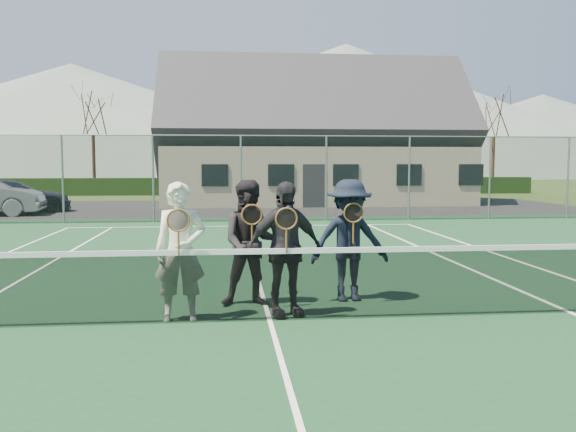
% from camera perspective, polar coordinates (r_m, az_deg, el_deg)
% --- Properties ---
extents(ground, '(220.00, 220.00, 0.00)m').
position_cam_1_polar(ground, '(27.81, -4.76, 0.73)').
color(ground, '#2F4719').
rests_on(ground, ground).
extents(court_surface, '(30.00, 30.00, 0.02)m').
position_cam_1_polar(court_surface, '(8.01, -1.72, -9.84)').
color(court_surface, '#14381E').
rests_on(court_surface, ground).
extents(tarmac_carpark, '(40.00, 12.00, 0.01)m').
position_cam_1_polar(tarmac_carpark, '(28.01, -12.97, 0.66)').
color(tarmac_carpark, black).
rests_on(tarmac_carpark, ground).
extents(hedge_row, '(40.00, 1.20, 1.10)m').
position_cam_1_polar(hedge_row, '(39.76, -5.13, 2.80)').
color(hedge_row, black).
rests_on(hedge_row, ground).
extents(hill_west, '(110.00, 110.00, 18.00)m').
position_cam_1_polar(hill_west, '(105.82, -19.50, 8.48)').
color(hill_west, slate).
rests_on(hill_west, ground).
extents(hill_centre, '(120.00, 120.00, 22.00)m').
position_cam_1_polar(hill_centre, '(105.14, 5.44, 9.85)').
color(hill_centre, slate).
rests_on(hill_centre, ground).
extents(hill_east, '(90.00, 90.00, 14.00)m').
position_cam_1_polar(hill_east, '(116.89, 22.63, 7.04)').
color(hill_east, '#516159').
rests_on(hill_east, ground).
extents(car_c, '(5.01, 3.29, 1.35)m').
position_cam_1_polar(car_c, '(27.68, -24.44, 1.68)').
color(car_c, '#181A31').
rests_on(car_c, ground).
extents(court_markings, '(11.03, 23.83, 0.01)m').
position_cam_1_polar(court_markings, '(8.01, -1.72, -9.73)').
color(court_markings, white).
rests_on(court_markings, court_surface).
extents(tennis_net, '(11.68, 0.08, 1.10)m').
position_cam_1_polar(tennis_net, '(7.89, -1.73, -6.12)').
color(tennis_net, slate).
rests_on(tennis_net, ground).
extents(perimeter_fence, '(30.07, 0.07, 3.02)m').
position_cam_1_polar(perimeter_fence, '(21.24, -4.42, 3.54)').
color(perimeter_fence, slate).
rests_on(perimeter_fence, ground).
extents(clubhouse, '(15.60, 8.20, 7.70)m').
position_cam_1_polar(clubhouse, '(32.11, 2.27, 8.44)').
color(clubhouse, beige).
rests_on(clubhouse, ground).
extents(tree_b, '(3.20, 3.20, 7.77)m').
position_cam_1_polar(tree_b, '(41.75, -17.84, 9.89)').
color(tree_b, '#351E13').
rests_on(tree_b, ground).
extents(tree_c, '(3.20, 3.20, 7.77)m').
position_cam_1_polar(tree_c, '(40.97, -2.36, 10.22)').
color(tree_c, '#342213').
rests_on(tree_c, ground).
extents(tree_d, '(3.20, 3.20, 7.77)m').
position_cam_1_polar(tree_d, '(42.78, 11.33, 9.91)').
color(tree_d, '#392015').
rests_on(tree_d, ground).
extents(tree_e, '(3.20, 3.20, 7.77)m').
position_cam_1_polar(tree_e, '(44.91, 18.77, 9.50)').
color(tree_e, '#392114').
rests_on(tree_e, ground).
extents(player_a, '(0.68, 0.52, 1.80)m').
position_cam_1_polar(player_a, '(7.98, -10.05, -3.28)').
color(player_a, silver).
rests_on(player_a, court_surface).
extents(player_b, '(0.88, 0.69, 1.80)m').
position_cam_1_polar(player_b, '(8.69, -3.46, -2.55)').
color(player_b, black).
rests_on(player_b, court_surface).
extents(player_c, '(1.13, 0.71, 1.80)m').
position_cam_1_polar(player_c, '(8.09, -0.34, -3.10)').
color(player_c, black).
rests_on(player_c, court_surface).
extents(player_d, '(1.19, 0.73, 1.80)m').
position_cam_1_polar(player_d, '(9.04, 5.77, -2.28)').
color(player_d, black).
rests_on(player_d, court_surface).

